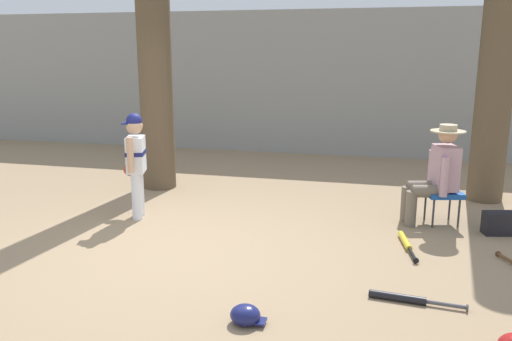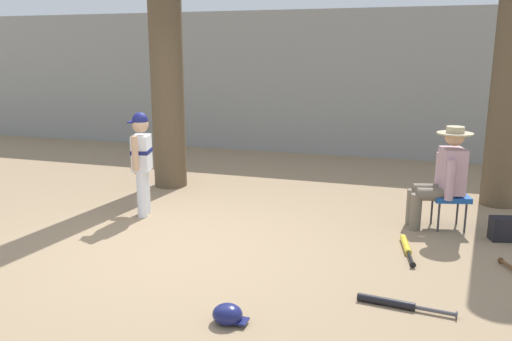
{
  "view_description": "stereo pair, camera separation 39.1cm",
  "coord_description": "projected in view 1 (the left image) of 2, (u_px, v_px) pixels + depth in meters",
  "views": [
    {
      "loc": [
        1.99,
        -4.79,
        2.04
      ],
      "look_at": [
        0.65,
        0.65,
        0.75
      ],
      "focal_mm": 36.77,
      "sensor_mm": 36.0,
      "label": 1
    },
    {
      "loc": [
        2.37,
        -4.69,
        2.04
      ],
      "look_at": [
        0.65,
        0.65,
        0.75
      ],
      "focal_mm": 36.77,
      "sensor_mm": 36.0,
      "label": 2
    }
  ],
  "objects": [
    {
      "name": "ground_plane",
      "position": [
        181.0,
        251.0,
        5.46
      ],
      "size": [
        60.0,
        60.0,
        0.0
      ],
      "primitive_type": "plane",
      "color": "#937A5B"
    },
    {
      "name": "concrete_back_wall",
      "position": [
        285.0,
        83.0,
        10.53
      ],
      "size": [
        18.0,
        0.36,
        2.8
      ],
      "primitive_type": "cube",
      "color": "gray",
      "rests_on": "ground"
    },
    {
      "name": "tree_behind_spectator",
      "position": [
        497.0,
        67.0,
        6.92
      ],
      "size": [
        0.61,
        0.61,
        4.2
      ],
      "color": "brown",
      "rests_on": "ground"
    },
    {
      "name": "young_ballplayer",
      "position": [
        135.0,
        159.0,
        6.4
      ],
      "size": [
        0.43,
        0.57,
        1.31
      ],
      "color": "white",
      "rests_on": "ground"
    },
    {
      "name": "folding_stool",
      "position": [
        443.0,
        194.0,
        6.24
      ],
      "size": [
        0.48,
        0.48,
        0.41
      ],
      "color": "#194C9E",
      "rests_on": "ground"
    },
    {
      "name": "seated_spectator",
      "position": [
        436.0,
        172.0,
        6.18
      ],
      "size": [
        0.68,
        0.54,
        1.2
      ],
      "color": "#6B6051",
      "rests_on": "ground"
    },
    {
      "name": "handbag_beside_stool",
      "position": [
        499.0,
        223.0,
        5.92
      ],
      "size": [
        0.37,
        0.26,
        0.26
      ],
      "primitive_type": "cube",
      "rotation": [
        0.0,
        0.0,
        0.25
      ],
      "color": "black",
      "rests_on": "ground"
    },
    {
      "name": "bat_black_composite",
      "position": [
        405.0,
        298.0,
        4.34
      ],
      "size": [
        0.79,
        0.14,
        0.07
      ],
      "color": "black",
      "rests_on": "ground"
    },
    {
      "name": "bat_yellow_trainer",
      "position": [
        406.0,
        243.0,
        5.59
      ],
      "size": [
        0.19,
        0.79,
        0.07
      ],
      "color": "yellow",
      "rests_on": "ground"
    },
    {
      "name": "batting_helmet_navy",
      "position": [
        246.0,
        315.0,
        3.99
      ],
      "size": [
        0.28,
        0.21,
        0.16
      ],
      "color": "navy",
      "rests_on": "ground"
    }
  ]
}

